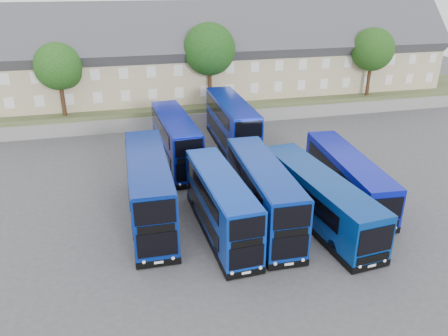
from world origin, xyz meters
TOP-DOWN VIEW (x-y plane):
  - ground at (0.00, 0.00)m, footprint 120.00×120.00m
  - retaining_wall at (0.00, 24.00)m, footprint 70.00×0.40m
  - earth_bank at (0.00, 34.00)m, footprint 80.00×20.00m
  - terrace_row at (3.00, 30.00)m, footprint 60.00×10.40m
  - dd_front_left at (-6.92, 4.40)m, footprint 2.87×11.68m
  - dd_front_mid at (-2.55, 1.55)m, footprint 2.84×10.40m
  - dd_front_right at (0.50, 2.06)m, footprint 2.85×11.06m
  - dd_rear_left at (-3.71, 13.85)m, footprint 3.12×11.25m
  - dd_rear_right at (2.21, 16.64)m, footprint 2.88×11.90m
  - coach_east_a at (4.34, 1.49)m, footprint 3.82×12.71m
  - coach_east_b at (8.17, 4.39)m, footprint 3.43×12.06m
  - tree_west at (-13.85, 25.10)m, footprint 4.80×4.80m
  - tree_mid at (2.15, 25.60)m, footprint 5.76×5.76m
  - tree_east at (22.15, 25.10)m, footprint 5.12×5.12m
  - tree_far at (28.15, 32.10)m, footprint 5.44×5.44m

SIDE VIEW (x-z plane):
  - ground at x=0.00m, z-range 0.00..0.00m
  - retaining_wall at x=0.00m, z-range 0.00..1.50m
  - earth_bank at x=0.00m, z-range 0.00..2.00m
  - coach_east_b at x=8.17m, z-range -0.03..3.22m
  - coach_east_a at x=4.34m, z-range -0.03..3.39m
  - dd_front_mid at x=-2.55m, z-range -0.04..4.05m
  - dd_front_right at x=0.50m, z-range -0.04..4.33m
  - dd_rear_left at x=-3.71m, z-range -0.04..4.39m
  - dd_front_left at x=-6.92m, z-range -0.04..4.58m
  - dd_rear_right at x=2.21m, z-range -0.04..4.68m
  - terrace_row at x=3.00m, z-range 1.00..12.20m
  - tree_west at x=-13.85m, z-range 3.23..10.88m
  - tree_east at x=22.15m, z-range 3.31..11.47m
  - tree_far at x=28.15m, z-range 3.39..12.06m
  - tree_mid at x=2.15m, z-range 3.48..12.66m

